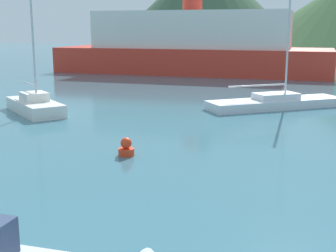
% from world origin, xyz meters
% --- Properties ---
extents(sailboat_inner, '(5.30, 4.74, 11.58)m').
position_xyz_m(sailboat_inner, '(-10.65, 20.36, 0.54)').
color(sailboat_inner, white).
rests_on(sailboat_inner, ground_plane).
extents(sailboat_middle, '(8.17, 7.12, 8.81)m').
position_xyz_m(sailboat_middle, '(2.43, 26.53, 0.38)').
color(sailboat_middle, silver).
rests_on(sailboat_middle, ground_plane).
extents(ferry_distant, '(29.13, 8.64, 8.12)m').
position_xyz_m(ferry_distant, '(-8.46, 46.38, 2.87)').
color(ferry_distant, red).
rests_on(ferry_distant, ground_plane).
extents(buoy_marker, '(0.63, 0.63, 0.72)m').
position_xyz_m(buoy_marker, '(-1.98, 13.60, 0.30)').
color(buoy_marker, red).
rests_on(buoy_marker, ground_plane).
extents(hill_west, '(35.78, 35.78, 16.59)m').
position_xyz_m(hill_west, '(-14.06, 74.59, 8.30)').
color(hill_west, '#38563D').
rests_on(hill_west, ground_plane).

